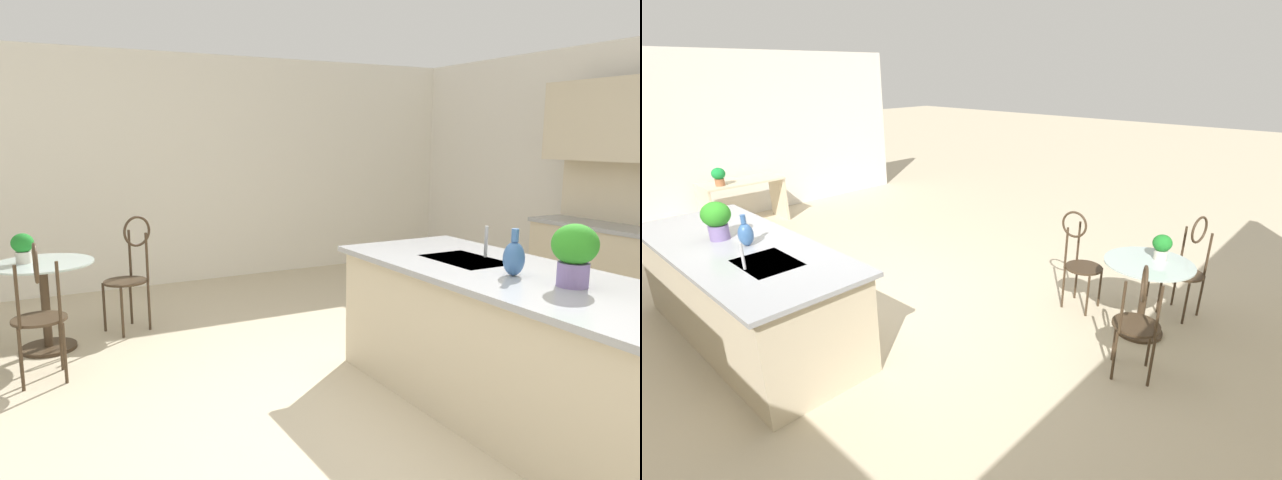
# 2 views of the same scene
# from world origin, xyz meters

# --- Properties ---
(ground_plane) EXTENTS (40.00, 40.00, 0.00)m
(ground_plane) POSITION_xyz_m (0.00, 0.00, 0.00)
(ground_plane) COLOR beige
(wall_left_window) EXTENTS (0.12, 7.80, 2.70)m
(wall_left_window) POSITION_xyz_m (-4.26, 0.00, 1.35)
(wall_left_window) COLOR silver
(wall_left_window) RESTS_ON ground
(kitchen_island) EXTENTS (2.80, 1.06, 0.92)m
(kitchen_island) POSITION_xyz_m (0.30, 0.85, 0.46)
(kitchen_island) COLOR beige
(kitchen_island) RESTS_ON ground
(bistro_table) EXTENTS (0.80, 0.80, 0.74)m
(bistro_table) POSITION_xyz_m (-2.41, -1.70, 0.45)
(bistro_table) COLOR #3D2D1E
(bistro_table) RESTS_ON ground
(chair_near_window) EXTENTS (0.50, 0.52, 1.04)m
(chair_near_window) POSITION_xyz_m (-2.63, -0.98, 0.57)
(chair_near_window) COLOR #3D2D1E
(chair_near_window) RESTS_ON ground
(chair_by_island) EXTENTS (0.49, 0.39, 1.04)m
(chair_by_island) POSITION_xyz_m (-1.68, -1.77, 0.57)
(chair_by_island) COLOR #3D2D1E
(chair_by_island) RESTS_ON ground
(sink_faucet) EXTENTS (0.02, 0.02, 0.22)m
(sink_faucet) POSITION_xyz_m (-0.25, 1.03, 1.03)
(sink_faucet) COLOR #B2B5BA
(sink_faucet) RESTS_ON kitchen_island
(potted_plant_on_table) EXTENTS (0.17, 0.17, 0.24)m
(potted_plant_on_table) POSITION_xyz_m (-2.46, -1.83, 0.88)
(potted_plant_on_table) COLOR beige
(potted_plant_on_table) RESTS_ON bistro_table
(potted_plant_counter_near) EXTENTS (0.25, 0.25, 0.36)m
(potted_plant_counter_near) POSITION_xyz_m (0.60, 0.89, 1.12)
(potted_plant_counter_near) COLOR #7A669E
(potted_plant_counter_near) RESTS_ON kitchen_island
(vase_on_counter) EXTENTS (0.13, 0.13, 0.29)m
(vase_on_counter) POSITION_xyz_m (0.25, 0.79, 1.03)
(vase_on_counter) COLOR #386099
(vase_on_counter) RESTS_ON kitchen_island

